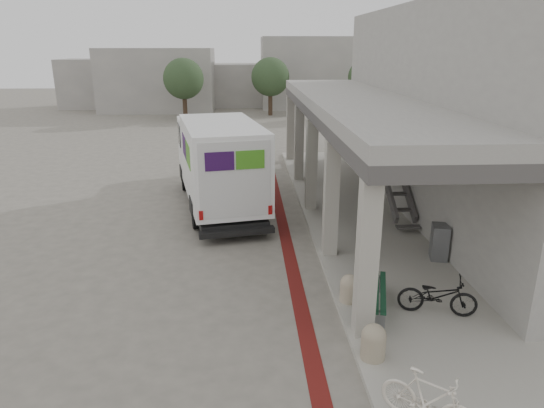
{
  "coord_description": "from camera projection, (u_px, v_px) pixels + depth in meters",
  "views": [
    {
      "loc": [
        -0.18,
        -11.86,
        5.6
      ],
      "look_at": [
        0.5,
        0.43,
        1.6
      ],
      "focal_mm": 32.0,
      "sensor_mm": 36.0,
      "label": 1
    }
  ],
  "objects": [
    {
      "name": "ground",
      "position": [
        254.0,
        266.0,
        13.01
      ],
      "size": [
        120.0,
        120.0,
        0.0
      ],
      "primitive_type": "plane",
      "color": "#676259",
      "rests_on": "ground"
    },
    {
      "name": "bike_lane_stripe",
      "position": [
        285.0,
        237.0,
        14.96
      ],
      "size": [
        0.35,
        40.0,
        0.01
      ],
      "primitive_type": "cube",
      "color": "#5E1512",
      "rests_on": "ground"
    },
    {
      "name": "sidewalk",
      "position": [
        401.0,
        260.0,
        13.2
      ],
      "size": [
        4.4,
        28.0,
        0.12
      ],
      "primitive_type": "cube",
      "color": "#9C988B",
      "rests_on": "ground"
    },
    {
      "name": "transit_building",
      "position": [
        450.0,
        114.0,
        16.59
      ],
      "size": [
        7.6,
        17.0,
        7.0
      ],
      "color": "gray",
      "rests_on": "ground"
    },
    {
      "name": "distant_backdrop",
      "position": [
        216.0,
        79.0,
        46.09
      ],
      "size": [
        28.0,
        10.0,
        6.5
      ],
      "color": "gray",
      "rests_on": "ground"
    },
    {
      "name": "tree_left",
      "position": [
        184.0,
        79.0,
        38.35
      ],
      "size": [
        3.2,
        3.2,
        4.8
      ],
      "color": "#38281C",
      "rests_on": "ground"
    },
    {
      "name": "tree_mid",
      "position": [
        270.0,
        77.0,
        40.61
      ],
      "size": [
        3.2,
        3.2,
        4.8
      ],
      "color": "#38281C",
      "rests_on": "ground"
    },
    {
      "name": "tree_right",
      "position": [
        367.0,
        77.0,
        40.09
      ],
      "size": [
        3.2,
        3.2,
        4.8
      ],
      "color": "#38281C",
      "rests_on": "ground"
    },
    {
      "name": "fedex_truck",
      "position": [
        218.0,
        161.0,
        17.3
      ],
      "size": [
        3.64,
        7.81,
        3.21
      ],
      "rotation": [
        0.0,
        0.0,
        0.19
      ],
      "color": "black",
      "rests_on": "ground"
    },
    {
      "name": "bench",
      "position": [
        376.0,
        295.0,
        10.56
      ],
      "size": [
        0.91,
        1.97,
        0.45
      ],
      "rotation": [
        0.0,
        0.0,
        -0.27
      ],
      "color": "slate",
      "rests_on": "sidewalk"
    },
    {
      "name": "bollard_near",
      "position": [
        373.0,
        341.0,
        8.88
      ],
      "size": [
        0.46,
        0.46,
        0.69
      ],
      "color": "gray",
      "rests_on": "sidewalk"
    },
    {
      "name": "bollard_far",
      "position": [
        349.0,
        288.0,
        10.89
      ],
      "size": [
        0.43,
        0.43,
        0.64
      ],
      "color": "tan",
      "rests_on": "sidewalk"
    },
    {
      "name": "utility_cabinet",
      "position": [
        440.0,
        242.0,
        13.05
      ],
      "size": [
        0.56,
        0.66,
        0.95
      ],
      "primitive_type": "cube",
      "rotation": [
        0.0,
        0.0,
        -0.25
      ],
      "color": "slate",
      "rests_on": "sidewalk"
    },
    {
      "name": "bicycle_black",
      "position": [
        437.0,
        295.0,
        10.33
      ],
      "size": [
        1.74,
        0.99,
        0.87
      ],
      "primitive_type": "imported",
      "rotation": [
        0.0,
        0.0,
        1.3
      ],
      "color": "black",
      "rests_on": "sidewalk"
    },
    {
      "name": "bicycle_cream",
      "position": [
        429.0,
        400.0,
        7.25
      ],
      "size": [
        1.43,
        1.29,
        0.91
      ],
      "primitive_type": "imported",
      "rotation": [
        0.0,
        0.0,
        0.88
      ],
      "color": "silver",
      "rests_on": "sidewalk"
    }
  ]
}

